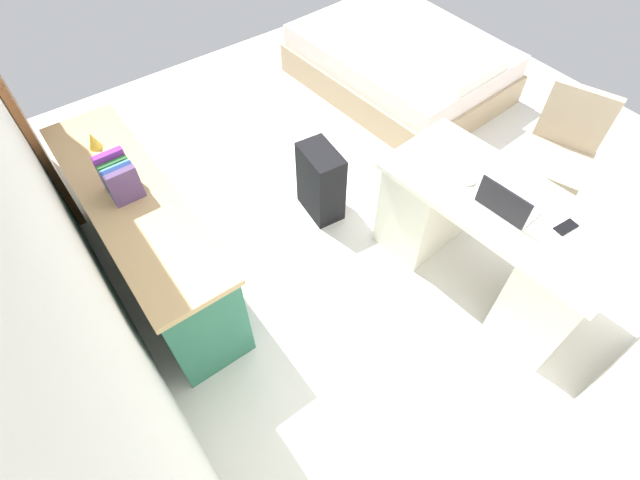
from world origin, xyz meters
TOP-DOWN VIEW (x-y plane):
  - ground_plane at (0.00, 0.00)m, footprint 5.21×5.21m
  - wall_back at (0.00, 2.11)m, footprint 4.07×0.10m
  - desk at (-1.03, -0.00)m, footprint 1.49×0.79m
  - office_chair at (-0.83, -0.91)m, footprint 0.59×0.59m
  - credenza at (0.28, 1.73)m, footprint 1.80×0.48m
  - bed at (0.96, -1.10)m, footprint 1.99×1.52m
  - suitcase_black at (0.10, 0.48)m, footprint 0.38×0.26m
  - laptop at (-1.07, 0.07)m, footprint 0.33×0.25m
  - computer_mouse at (-0.81, 0.05)m, footprint 0.07×0.11m
  - cell_phone_near_laptop at (-1.36, -0.10)m, footprint 0.08×0.14m
  - book_row at (0.31, 1.73)m, footprint 0.20×0.17m
  - figurine_small at (0.79, 1.73)m, footprint 0.08×0.08m

SIDE VIEW (x-z plane):
  - ground_plane at x=0.00m, z-range 0.00..0.00m
  - bed at x=0.96m, z-range -0.05..0.53m
  - suitcase_black at x=0.10m, z-range 0.00..0.57m
  - credenza at x=0.28m, z-range 0.00..0.78m
  - desk at x=-1.03m, z-range 0.02..0.77m
  - office_chair at x=-0.83m, z-range -0.05..0.89m
  - cell_phone_near_laptop at x=-1.36m, z-range 0.76..0.77m
  - computer_mouse at x=-0.81m, z-range 0.76..0.79m
  - laptop at x=-1.07m, z-range 0.70..0.91m
  - figurine_small at x=0.79m, z-range 0.78..0.89m
  - book_row at x=0.31m, z-range 0.77..1.00m
  - wall_back at x=0.00m, z-range 0.00..2.85m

